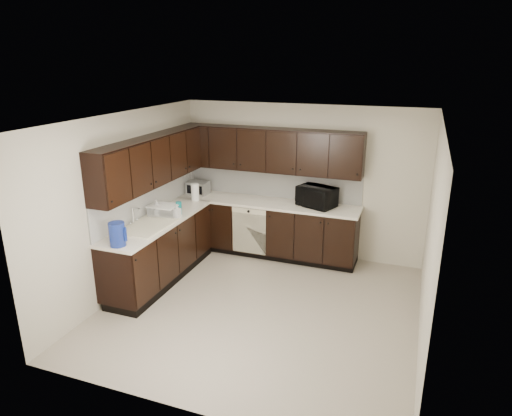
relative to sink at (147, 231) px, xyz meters
The scene contains 20 objects.
floor 1.90m from the sink, ahead, with size 4.00×4.00×0.00m, color #ACA08E.
ceiling 2.33m from the sink, ahead, with size 4.00×4.00×0.00m, color white.
wall_back 2.65m from the sink, 50.13° to the left, with size 4.00×0.02×2.50m, color beige.
wall_left 0.49m from the sink, behind, with size 0.02×4.00×2.50m, color beige.
wall_right 3.70m from the sink, ahead, with size 0.02×4.00×2.50m, color beige.
wall_front 2.63m from the sink, 49.77° to the right, with size 4.00×0.02×2.50m, color beige.
lower_cabinets 1.39m from the sink, 58.99° to the left, with size 3.00×2.80×0.90m.
countertop 1.31m from the sink, 59.01° to the left, with size 3.03×2.83×0.04m.
backsplash 1.44m from the sink, 70.83° to the left, with size 3.00×2.80×0.48m.
upper_cabinets 1.61m from the sink, 64.56° to the left, with size 3.00×2.80×0.70m.
dishwasher 1.76m from the sink, 55.40° to the left, with size 0.58×0.04×0.78m.
sink is the anchor object (origin of this frame).
microwave 2.66m from the sink, 40.98° to the left, with size 0.58×0.39×0.32m, color black.
soap_bottle_a 0.57m from the sink, 69.33° to the left, with size 0.09×0.09×0.20m, color gray.
soap_bottle_b 0.55m from the sink, 105.36° to the left, with size 0.09×0.09×0.24m, color gray.
toaster_oven 1.72m from the sink, 92.32° to the left, with size 0.35×0.26×0.22m, color #B5B5B8.
storage_bin 0.53m from the sink, 93.30° to the left, with size 0.40×0.30×0.16m, color silver.
blue_pitcher 0.72m from the sink, 87.25° to the right, with size 0.20×0.20×0.31m, color #10299A.
teal_tumbler 0.67m from the sink, 76.21° to the left, with size 0.09×0.09×0.19m, color #0C7D85.
paper_towel_roll 1.38m from the sink, 87.70° to the left, with size 0.13×0.13×0.28m, color white.
Camera 1 is at (1.80, -5.06, 3.18)m, focal length 32.00 mm.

